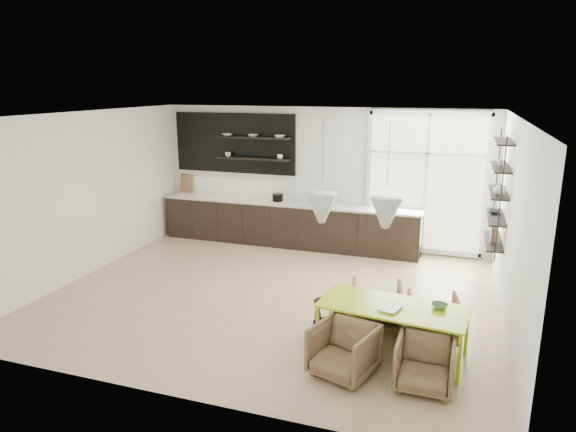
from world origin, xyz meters
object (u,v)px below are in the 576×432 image
Objects in this scene: armchair_back_right at (432,318)px; wire_stool at (326,312)px; armchair_back_left at (376,306)px; armchair_front_right at (425,364)px; dining_table at (393,309)px; armchair_front_left at (344,350)px.

armchair_back_right is 1.43m from wire_stool.
armchair_back_left reaches higher than wire_stool.
armchair_back_right is at bearing 10.23° from wire_stool.
armchair_front_right is (0.76, -1.33, -0.03)m from armchair_back_left.
dining_table is at bearing 42.75° from armchair_back_right.
armchair_back_right is at bearing 57.90° from dining_table.
wire_stool is (-1.40, 0.97, -0.01)m from armchair_front_right.
armchair_front_left is at bearing 73.15° from armchair_back_left.
dining_table is at bearing 104.16° from armchair_back_left.
armchair_back_right is (0.77, -0.10, -0.02)m from armchair_back_left.
armchair_front_left is 1.10m from wire_stool.
armchair_back_left is at bearing 120.91° from armchair_front_right.
armchair_front_right is at bearing -47.90° from dining_table.
dining_table is 0.85m from armchair_front_right.
dining_table is 0.87m from armchair_front_left.
armchair_front_right is (-0.01, -1.22, -0.01)m from armchair_back_right.
armchair_back_right is 1.03× the size of armchair_front_right.
armchair_front_right reaches higher than wire_stool.
armchair_back_right is at bearing 90.45° from armchair_front_right.
wire_stool is at bearing 146.37° from armchair_front_right.
wire_stool is at bearing 1.65° from armchair_back_right.
dining_table is 2.83× the size of armchair_back_right.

